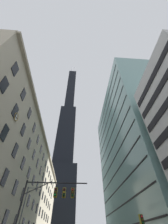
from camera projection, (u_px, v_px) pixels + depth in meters
name	position (u px, v px, depth m)	size (l,w,h in m)	color
station_building	(18.00, 188.00, 39.22)	(12.79, 75.19, 25.57)	#BCAF93
dark_skyscraper	(65.00, 147.00, 120.04)	(22.71, 22.71, 206.45)	black
glass_office_midrise	(139.00, 150.00, 45.89)	(18.70, 40.78, 48.18)	gray
traffic_signal_mast	(52.00, 198.00, 15.95)	(7.71, 0.63, 7.00)	black
traffic_light_near_right	(142.00, 222.00, 15.82)	(0.40, 0.63, 3.79)	black
street_lamppost	(24.00, 211.00, 21.00)	(2.27, 0.32, 8.20)	#47474C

